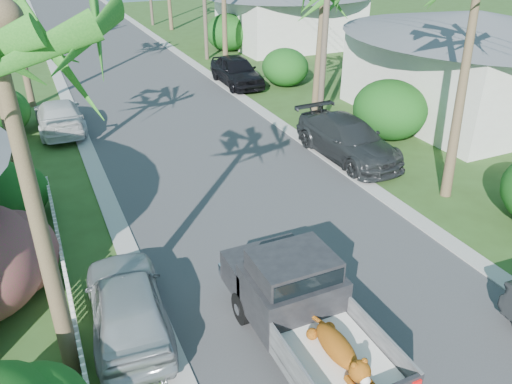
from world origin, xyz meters
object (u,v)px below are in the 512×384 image
parked_car_rm (348,139)px  house_right_near (468,69)px  pickup_truck (298,304)px  utility_pole_b (326,24)px  parked_car_lf (59,116)px  house_right_far (289,16)px  parked_car_ln (127,304)px  parked_car_rf (237,71)px

parked_car_rm → house_right_near: size_ratio=0.59×
pickup_truck → utility_pole_b: 13.61m
parked_car_lf → house_right_near: (18.00, -5.72, 1.53)m
house_right_near → house_right_far: 18.00m
utility_pole_b → parked_car_ln: bearing=-139.0°
pickup_truck → parked_car_lf: pickup_truck is taller
parked_car_rf → parked_car_lf: (-10.00, -3.49, -0.12)m
parked_car_rm → parked_car_rf: 11.31m
parked_car_rf → parked_car_lf: 10.59m
pickup_truck → parked_car_ln: pickup_truck is taller
parked_car_lf → utility_pole_b: 12.25m
house_right_near → utility_pole_b: bearing=172.3°
utility_pole_b → parked_car_rf: bearing=94.2°
pickup_truck → parked_car_lf: (-3.43, 15.71, -0.32)m
parked_car_rf → house_right_near: bearing=-47.6°
pickup_truck → house_right_near: (14.57, 9.99, 1.21)m
parked_car_rf → house_right_near: house_right_near is taller
pickup_truck → house_right_far: size_ratio=0.57×
parked_car_rf → utility_pole_b: utility_pole_b is taller
house_right_far → utility_pole_b: (-7.40, -17.00, 2.48)m
parked_car_lf → house_right_near: size_ratio=0.53×
parked_car_ln → pickup_truck: bearing=155.1°
pickup_truck → parked_car_lf: 16.08m
pickup_truck → house_right_far: 31.58m
parked_car_rm → house_right_near: house_right_near is taller
parked_car_ln → house_right_near: (17.87, 8.11, 1.51)m
pickup_truck → house_right_far: house_right_far is taller
parked_car_lf → house_right_far: (18.00, 12.28, 1.43)m
parked_car_rm → utility_pole_b: size_ratio=0.59×
pickup_truck → parked_car_rm: size_ratio=0.97×
parked_car_rf → utility_pole_b: 9.07m
parked_car_rm → parked_car_ln: size_ratio=1.27×
utility_pole_b → house_right_far: bearing=66.5°
parked_car_ln → house_right_far: 31.67m
house_right_far → parked_car_rf: bearing=-132.3°
pickup_truck → parked_car_rm: pickup_truck is taller
pickup_truck → parked_car_lf: size_ratio=1.07×
parked_car_rm → house_right_near: (8.00, 2.09, 1.46)m
house_right_near → house_right_far: size_ratio=1.00×
pickup_truck → house_right_near: house_right_near is taller
parked_car_ln → house_right_far: size_ratio=0.46×
pickup_truck → parked_car_rm: (6.57, 7.90, -0.25)m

